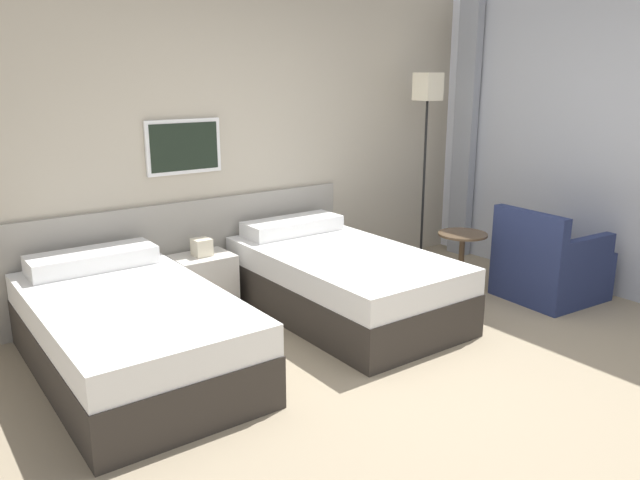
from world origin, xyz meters
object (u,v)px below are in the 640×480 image
Objects in this scene: bed_near_door at (131,332)px; side_table at (462,252)px; nightstand at (204,281)px; floor_lamp at (427,109)px; armchair at (549,267)px; bed_near_window at (342,281)px.

bed_near_door reaches higher than side_table.
floor_lamp is (2.32, -0.19, 1.33)m from nightstand.
side_table is at bearing 48.09° from armchair.
bed_near_window is at bearing 0.00° from bed_near_door.
side_table is at bearing -4.71° from bed_near_door.
bed_near_door reaches higher than nightstand.
bed_near_window is 1.02× the size of floor_lamp.
bed_near_window is at bearing 68.89° from armchair.
armchair is at bearing -12.75° from bed_near_door.
armchair is at bearing -45.62° from side_table.
bed_near_window is 3.21× the size of nightstand.
floor_lamp reaches higher than bed_near_window.
side_table is (1.15, -0.24, 0.11)m from bed_near_window.
bed_near_door is 1.02× the size of floor_lamp.
nightstand is at bearing 39.99° from bed_near_door.
nightstand reaches higher than side_table.
nightstand is 2.25m from side_table.
bed_near_window is (1.75, 0.00, 0.00)m from bed_near_door.
bed_near_window reaches higher than side_table.
bed_near_door is at bearing 175.29° from side_table.
armchair reaches higher than bed_near_door.
side_table is (2.02, -0.97, 0.14)m from nightstand.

